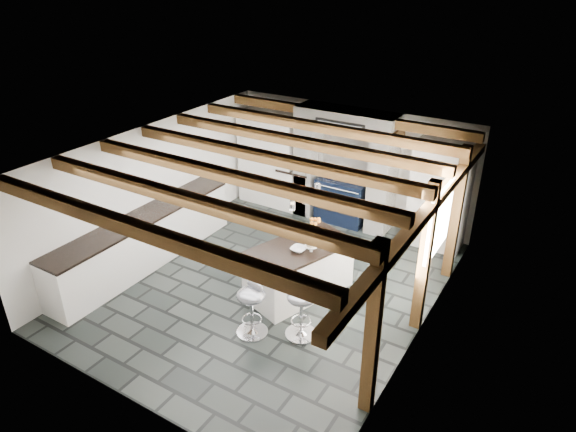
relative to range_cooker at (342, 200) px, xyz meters
The scene contains 6 objects.
ground 2.72m from the range_cooker, 90.00° to the right, with size 6.00×6.00×0.00m, color black.
room_shell 1.52m from the range_cooker, 115.80° to the right, with size 6.00×6.03×6.00m.
range_cooker is the anchor object (origin of this frame).
kitchen_island 2.70m from the range_cooker, 78.65° to the right, with size 1.39×1.90×1.13m.
bar_stool_near 3.70m from the range_cooker, 72.84° to the right, with size 0.46×0.46×0.85m.
bar_stool_far 3.89m from the range_cooker, 82.98° to the right, with size 0.46×0.46×0.84m.
Camera 1 is at (3.96, -5.91, 4.83)m, focal length 32.00 mm.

